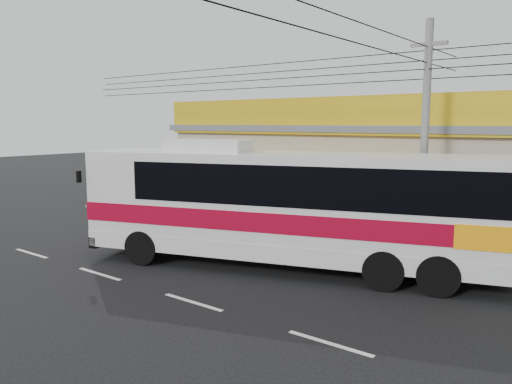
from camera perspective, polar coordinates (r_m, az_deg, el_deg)
ground at (r=15.09m, az=-0.42°, el=-9.87°), size 120.00×120.00×0.00m
sidewalk at (r=19.98m, az=10.24°, el=-5.33°), size 30.00×3.20×0.15m
lane_markings at (r=13.31m, az=-7.19°, el=-12.41°), size 50.00×0.12×0.01m
storefront_building at (r=24.63m, az=16.27°, el=2.23°), size 22.60×9.20×5.70m
coach_bus at (r=15.68m, az=4.50°, el=-1.04°), size 13.40×6.72×4.07m
motorbike_red at (r=21.42m, az=-2.33°, el=-2.92°), size 1.68×0.70×0.86m
motorbike_dark at (r=26.07m, az=-13.92°, el=-1.05°), size 1.72×1.03×1.00m
utility_pole at (r=17.38m, az=19.07°, el=13.76°), size 34.00×14.00×7.89m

